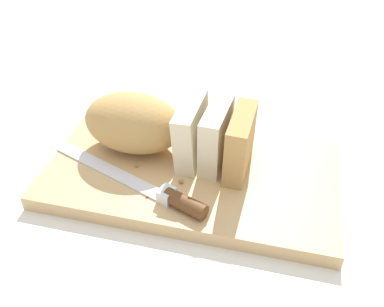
# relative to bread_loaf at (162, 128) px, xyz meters

# --- Properties ---
(ground_plane) EXTENTS (3.00, 3.00, 0.00)m
(ground_plane) POSITION_rel_bread_loaf_xyz_m (0.05, -0.03, -0.07)
(ground_plane) COLOR silver
(cutting_board) EXTENTS (0.45, 0.26, 0.02)m
(cutting_board) POSITION_rel_bread_loaf_xyz_m (0.05, -0.03, -0.06)
(cutting_board) COLOR tan
(cutting_board) RESTS_ON ground_plane
(bread_loaf) EXTENTS (0.27, 0.13, 0.10)m
(bread_loaf) POSITION_rel_bread_loaf_xyz_m (0.00, 0.00, 0.00)
(bread_loaf) COLOR tan
(bread_loaf) RESTS_ON cutting_board
(bread_knife) EXTENTS (0.28, 0.14, 0.02)m
(bread_knife) POSITION_rel_bread_loaf_xyz_m (0.02, -0.10, -0.04)
(bread_knife) COLOR silver
(bread_knife) RESTS_ON cutting_board
(crumb_near_knife) EXTENTS (0.00, 0.00, 0.00)m
(crumb_near_knife) POSITION_rel_bread_loaf_xyz_m (0.08, -0.04, -0.05)
(crumb_near_knife) COLOR #A8753D
(crumb_near_knife) RESTS_ON cutting_board
(crumb_near_loaf) EXTENTS (0.01, 0.01, 0.01)m
(crumb_near_loaf) POSITION_rel_bread_loaf_xyz_m (-0.03, -0.05, -0.04)
(crumb_near_loaf) COLOR #A8753D
(crumb_near_loaf) RESTS_ON cutting_board
(crumb_stray_left) EXTENTS (0.01, 0.01, 0.01)m
(crumb_stray_left) POSITION_rel_bread_loaf_xyz_m (0.04, -0.07, -0.04)
(crumb_stray_left) COLOR #A8753D
(crumb_stray_left) RESTS_ON cutting_board
(crumb_stray_right) EXTENTS (0.00, 0.00, 0.00)m
(crumb_stray_right) POSITION_rel_bread_loaf_xyz_m (0.00, -0.11, -0.05)
(crumb_stray_right) COLOR #A8753D
(crumb_stray_right) RESTS_ON cutting_board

